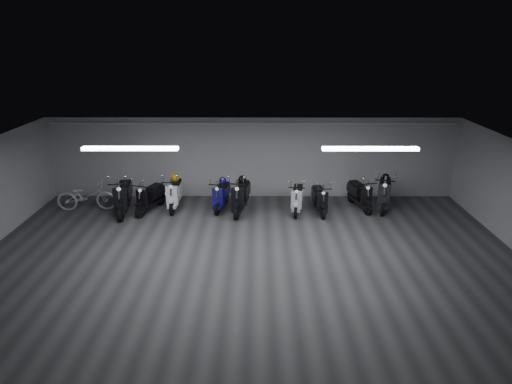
{
  "coord_description": "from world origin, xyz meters",
  "views": [
    {
      "loc": [
        0.19,
        -9.74,
        5.44
      ],
      "look_at": [
        0.14,
        2.5,
        1.05
      ],
      "focal_mm": 31.02,
      "sensor_mm": 36.0,
      "label": 1
    }
  ],
  "objects_px": {
    "scooter_7": "(320,195)",
    "bicycle": "(86,193)",
    "helmet_0": "(223,181)",
    "scooter_5": "(241,191)",
    "helmet_1": "(242,179)",
    "scooter_1": "(150,193)",
    "scooter_6": "(297,193)",
    "scooter_8": "(360,190)",
    "scooter_2": "(174,189)",
    "helmet_2": "(386,177)",
    "scooter_0": "(123,191)",
    "scooter_9": "(385,188)",
    "scooter_4": "(221,191)",
    "helmet_3": "(175,178)"
  },
  "relations": [
    {
      "from": "scooter_7",
      "to": "bicycle",
      "type": "xyz_separation_m",
      "value": [
        -7.54,
        0.17,
        -0.01
      ]
    },
    {
      "from": "helmet_1",
      "to": "helmet_2",
      "type": "bearing_deg",
      "value": 3.62
    },
    {
      "from": "scooter_5",
      "to": "scooter_0",
      "type": "bearing_deg",
      "value": -168.42
    },
    {
      "from": "scooter_8",
      "to": "helmet_2",
      "type": "height_order",
      "value": "scooter_8"
    },
    {
      "from": "scooter_1",
      "to": "helmet_3",
      "type": "bearing_deg",
      "value": 56.05
    },
    {
      "from": "bicycle",
      "to": "helmet_0",
      "type": "distance_m",
      "value": 4.43
    },
    {
      "from": "scooter_1",
      "to": "helmet_2",
      "type": "distance_m",
      "value": 7.7
    },
    {
      "from": "scooter_1",
      "to": "scooter_8",
      "type": "height_order",
      "value": "scooter_8"
    },
    {
      "from": "scooter_7",
      "to": "bicycle",
      "type": "height_order",
      "value": "scooter_7"
    },
    {
      "from": "helmet_0",
      "to": "helmet_3",
      "type": "distance_m",
      "value": 1.58
    },
    {
      "from": "scooter_4",
      "to": "scooter_6",
      "type": "bearing_deg",
      "value": 5.2
    },
    {
      "from": "scooter_1",
      "to": "scooter_5",
      "type": "distance_m",
      "value": 2.93
    },
    {
      "from": "bicycle",
      "to": "helmet_0",
      "type": "xyz_separation_m",
      "value": [
        4.41,
        0.36,
        0.3
      ]
    },
    {
      "from": "helmet_2",
      "to": "scooter_0",
      "type": "bearing_deg",
      "value": -175.39
    },
    {
      "from": "scooter_1",
      "to": "helmet_1",
      "type": "bearing_deg",
      "value": 24.98
    },
    {
      "from": "scooter_6",
      "to": "helmet_0",
      "type": "relative_size",
      "value": 6.82
    },
    {
      "from": "scooter_7",
      "to": "scooter_8",
      "type": "xyz_separation_m",
      "value": [
        1.36,
        0.35,
        0.04
      ]
    },
    {
      "from": "scooter_6",
      "to": "scooter_7",
      "type": "xyz_separation_m",
      "value": [
        0.71,
        -0.08,
        -0.01
      ]
    },
    {
      "from": "scooter_0",
      "to": "helmet_1",
      "type": "height_order",
      "value": "scooter_0"
    },
    {
      "from": "scooter_5",
      "to": "scooter_6",
      "type": "relative_size",
      "value": 1.15
    },
    {
      "from": "helmet_1",
      "to": "scooter_5",
      "type": "bearing_deg",
      "value": -99.69
    },
    {
      "from": "scooter_7",
      "to": "helmet_2",
      "type": "bearing_deg",
      "value": 10.52
    },
    {
      "from": "scooter_1",
      "to": "helmet_0",
      "type": "relative_size",
      "value": 7.02
    },
    {
      "from": "helmet_3",
      "to": "scooter_5",
      "type": "bearing_deg",
      "value": -14.8
    },
    {
      "from": "helmet_2",
      "to": "helmet_1",
      "type": "bearing_deg",
      "value": -176.38
    },
    {
      "from": "scooter_6",
      "to": "scooter_8",
      "type": "relative_size",
      "value": 0.96
    },
    {
      "from": "helmet_3",
      "to": "scooter_8",
      "type": "bearing_deg",
      "value": -2.47
    },
    {
      "from": "scooter_1",
      "to": "scooter_7",
      "type": "height_order",
      "value": "scooter_1"
    },
    {
      "from": "scooter_8",
      "to": "helmet_2",
      "type": "bearing_deg",
      "value": 1.99
    },
    {
      "from": "helmet_0",
      "to": "helmet_2",
      "type": "height_order",
      "value": "helmet_2"
    },
    {
      "from": "helmet_0",
      "to": "bicycle",
      "type": "bearing_deg",
      "value": -175.32
    },
    {
      "from": "scooter_4",
      "to": "helmet_2",
      "type": "height_order",
      "value": "scooter_4"
    },
    {
      "from": "helmet_2",
      "to": "scooter_5",
      "type": "bearing_deg",
      "value": -173.27
    },
    {
      "from": "scooter_2",
      "to": "scooter_6",
      "type": "relative_size",
      "value": 1.09
    },
    {
      "from": "scooter_7",
      "to": "helmet_3",
      "type": "relative_size",
      "value": 5.88
    },
    {
      "from": "scooter_9",
      "to": "scooter_6",
      "type": "bearing_deg",
      "value": -157.96
    },
    {
      "from": "scooter_6",
      "to": "helmet_0",
      "type": "distance_m",
      "value": 2.48
    },
    {
      "from": "scooter_4",
      "to": "scooter_9",
      "type": "xyz_separation_m",
      "value": [
        5.32,
        0.04,
        0.1
      ]
    },
    {
      "from": "scooter_9",
      "to": "helmet_1",
      "type": "xyz_separation_m",
      "value": [
        -4.62,
        -0.04,
        0.29
      ]
    },
    {
      "from": "bicycle",
      "to": "helmet_1",
      "type": "bearing_deg",
      "value": -92.72
    },
    {
      "from": "scooter_9",
      "to": "helmet_0",
      "type": "bearing_deg",
      "value": -165.3
    },
    {
      "from": "scooter_0",
      "to": "scooter_6",
      "type": "bearing_deg",
      "value": -5.33
    },
    {
      "from": "bicycle",
      "to": "helmet_1",
      "type": "distance_m",
      "value": 5.08
    },
    {
      "from": "scooter_2",
      "to": "scooter_9",
      "type": "distance_m",
      "value": 6.85
    },
    {
      "from": "scooter_7",
      "to": "scooter_9",
      "type": "bearing_deg",
      "value": 4.44
    },
    {
      "from": "helmet_3",
      "to": "scooter_9",
      "type": "bearing_deg",
      "value": -2.3
    },
    {
      "from": "scooter_0",
      "to": "scooter_1",
      "type": "distance_m",
      "value": 0.83
    },
    {
      "from": "scooter_1",
      "to": "helmet_2",
      "type": "bearing_deg",
      "value": 24.72
    },
    {
      "from": "scooter_0",
      "to": "scooter_8",
      "type": "height_order",
      "value": "scooter_0"
    },
    {
      "from": "scooter_5",
      "to": "helmet_1",
      "type": "xyz_separation_m",
      "value": [
        0.04,
        0.26,
        0.3
      ]
    }
  ]
}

